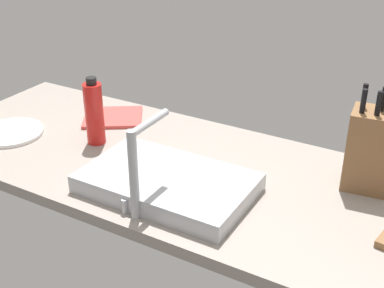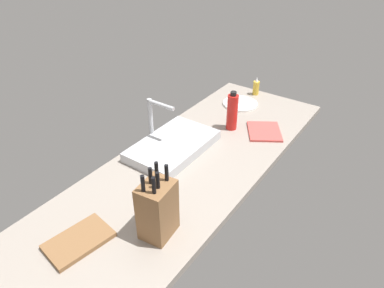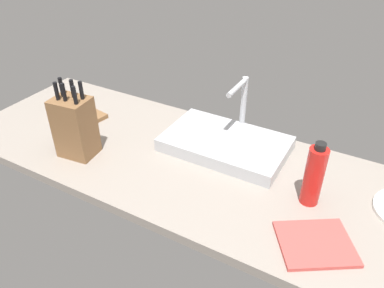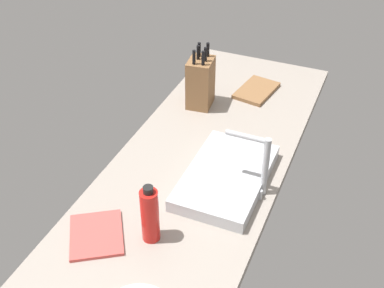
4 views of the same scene
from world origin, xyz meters
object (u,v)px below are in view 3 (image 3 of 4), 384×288
at_px(dish_towel, 315,243).
at_px(sink_basin, 225,144).
at_px(water_bottle, 314,175).
at_px(faucet, 242,102).
at_px(knife_block, 75,127).
at_px(cutting_board, 78,114).

bearing_deg(dish_towel, sink_basin, 144.23).
bearing_deg(sink_basin, water_bottle, -20.30).
xyz_separation_m(faucet, water_bottle, (0.35, -0.26, -0.05)).
relative_size(knife_block, cutting_board, 1.26).
xyz_separation_m(sink_basin, faucet, (0.01, 0.12, 0.12)).
bearing_deg(cutting_board, dish_towel, -11.26).
bearing_deg(dish_towel, faucet, 134.31).
height_order(knife_block, water_bottle, knife_block).
height_order(water_bottle, dish_towel, water_bottle).
relative_size(knife_block, dish_towel, 1.44).
height_order(faucet, water_bottle, faucet).
xyz_separation_m(faucet, dish_towel, (0.42, -0.43, -0.14)).
distance_m(sink_basin, water_bottle, 0.39).
xyz_separation_m(cutting_board, water_bottle, (1.04, -0.05, 0.10)).
relative_size(faucet, dish_towel, 1.20).
relative_size(faucet, cutting_board, 1.05).
xyz_separation_m(knife_block, water_bottle, (0.83, 0.16, -0.01)).
bearing_deg(faucet, sink_basin, -92.93).
bearing_deg(knife_block, dish_towel, -7.36).
distance_m(faucet, water_bottle, 0.44).
distance_m(knife_block, cutting_board, 0.31).
xyz_separation_m(faucet, cutting_board, (-0.68, -0.21, -0.14)).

